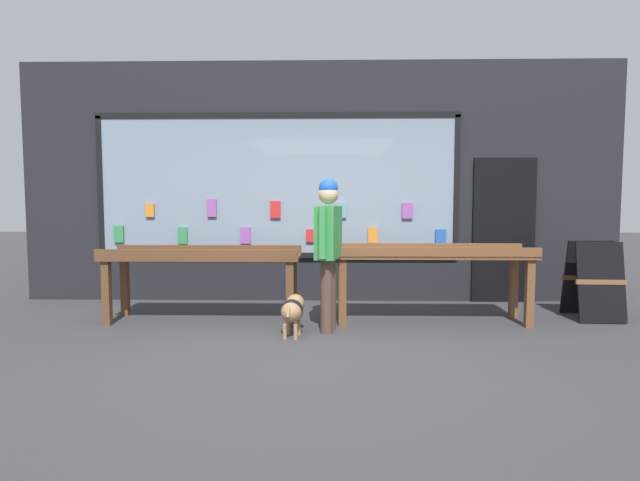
{
  "coord_description": "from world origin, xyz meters",
  "views": [
    {
      "loc": [
        0.17,
        -5.03,
        1.44
      ],
      "look_at": [
        0.04,
        0.8,
        1.01
      ],
      "focal_mm": 28.0,
      "sensor_mm": 36.0,
      "label": 1
    }
  ],
  "objects_px": {
    "display_table_left": "(203,262)",
    "display_table_right": "(432,261)",
    "sandwich_board_sign": "(593,280)",
    "person_browsing": "(328,242)",
    "small_dog": "(293,310)"
  },
  "relations": [
    {
      "from": "person_browsing",
      "to": "small_dog",
      "type": "height_order",
      "value": "person_browsing"
    },
    {
      "from": "person_browsing",
      "to": "display_table_right",
      "type": "bearing_deg",
      "value": -56.57
    },
    {
      "from": "display_table_left",
      "to": "display_table_right",
      "type": "xyz_separation_m",
      "value": [
        2.79,
        -0.0,
        0.02
      ]
    },
    {
      "from": "person_browsing",
      "to": "sandwich_board_sign",
      "type": "distance_m",
      "value": 3.43
    },
    {
      "from": "display_table_right",
      "to": "person_browsing",
      "type": "xyz_separation_m",
      "value": [
        -1.25,
        -0.47,
        0.26
      ]
    },
    {
      "from": "sandwich_board_sign",
      "to": "display_table_left",
      "type": "bearing_deg",
      "value": -174.52
    },
    {
      "from": "small_dog",
      "to": "sandwich_board_sign",
      "type": "bearing_deg",
      "value": -69.7
    },
    {
      "from": "display_table_right",
      "to": "sandwich_board_sign",
      "type": "distance_m",
      "value": 2.09
    },
    {
      "from": "small_dog",
      "to": "sandwich_board_sign",
      "type": "height_order",
      "value": "sandwich_board_sign"
    },
    {
      "from": "display_table_left",
      "to": "display_table_right",
      "type": "height_order",
      "value": "display_table_right"
    },
    {
      "from": "display_table_left",
      "to": "sandwich_board_sign",
      "type": "relative_size",
      "value": 2.45
    },
    {
      "from": "display_table_right",
      "to": "person_browsing",
      "type": "height_order",
      "value": "person_browsing"
    },
    {
      "from": "display_table_left",
      "to": "sandwich_board_sign",
      "type": "height_order",
      "value": "sandwich_board_sign"
    },
    {
      "from": "display_table_right",
      "to": "sandwich_board_sign",
      "type": "bearing_deg",
      "value": 6.24
    },
    {
      "from": "sandwich_board_sign",
      "to": "person_browsing",
      "type": "bearing_deg",
      "value": -165.28
    }
  ]
}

